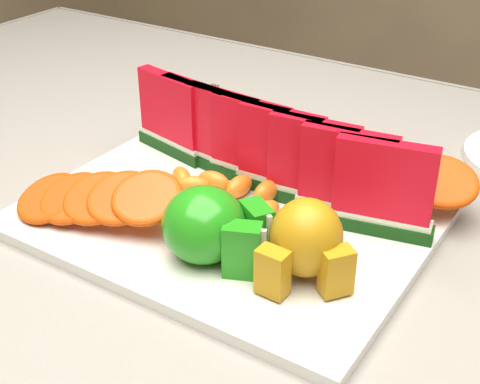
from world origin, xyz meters
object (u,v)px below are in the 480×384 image
object	(u,v)px
pear_cluster	(306,242)
apple_cluster	(212,227)
fork	(183,107)
platter	(226,218)

from	to	relation	value
pear_cluster	apple_cluster	bearing A→B (deg)	-167.83
apple_cluster	fork	bearing A→B (deg)	131.27
fork	platter	bearing A→B (deg)	-44.54
apple_cluster	platter	bearing A→B (deg)	114.07
pear_cluster	fork	world-z (taller)	pear_cluster
platter	pear_cluster	xyz separation A→B (m)	(0.12, -0.05, 0.04)
apple_cluster	pear_cluster	bearing A→B (deg)	12.17
pear_cluster	fork	size ratio (longest dim) A/B	0.50
platter	apple_cluster	bearing A→B (deg)	-65.93
pear_cluster	fork	bearing A→B (deg)	141.52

